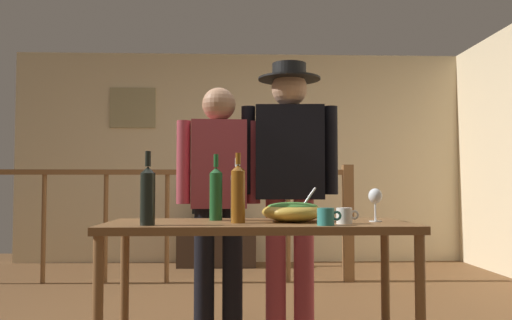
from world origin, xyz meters
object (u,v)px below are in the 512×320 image
object	(u,v)px
serving_table	(258,236)
wine_bottle_dark	(148,195)
tv_console	(217,244)
person_standing_left	(219,189)
framed_picture	(133,108)
wine_glass	(375,198)
mug_teal	(326,217)
salad_bowl	(293,211)
person_standing_right	(290,168)
wine_bottle_amber	(238,193)
flat_screen_tv	(217,200)
stair_railing	(222,208)
wine_bottle_clear	(238,194)
mug_white	(345,216)
wine_bottle_green	(216,193)

from	to	relation	value
serving_table	wine_bottle_dark	distance (m)	0.62
tv_console	person_standing_left	distance (m)	2.89
framed_picture	wine_glass	world-z (taller)	framed_picture
tv_console	mug_teal	distance (m)	3.77
salad_bowl	person_standing_right	xyz separation A→B (m)	(0.05, 0.62, 0.24)
serving_table	person_standing_right	bearing A→B (deg)	69.97
wine_bottle_amber	person_standing_right	bearing A→B (deg)	64.29
flat_screen_tv	person_standing_left	distance (m)	2.78
person_standing_left	person_standing_right	bearing A→B (deg)	176.98
person_standing_right	wine_bottle_amber	bearing A→B (deg)	67.31
wine_bottle_dark	mug_teal	xyz separation A→B (m)	(0.86, -0.04, -0.11)
serving_table	mug_teal	bearing A→B (deg)	-37.68
salad_bowl	wine_bottle_dark	xyz separation A→B (m)	(-0.73, -0.22, 0.09)
serving_table	wine_bottle_dark	bearing A→B (deg)	-159.05
flat_screen_tv	serving_table	xyz separation A→B (m)	(0.34, -3.40, -0.09)
person_standing_right	stair_railing	bearing A→B (deg)	-71.68
flat_screen_tv	mug_teal	size ratio (longest dim) A/B	4.81
framed_picture	wine_bottle_amber	size ratio (longest dim) A/B	1.54
framed_picture	wine_bottle_clear	xyz separation A→B (m)	(1.28, -3.58, -0.99)
salad_bowl	mug_white	bearing A→B (deg)	-32.14
framed_picture	wine_bottle_dark	size ratio (longest dim) A/B	1.54
wine_bottle_amber	wine_bottle_clear	bearing A→B (deg)	90.62
flat_screen_tv	serving_table	world-z (taller)	flat_screen_tv
framed_picture	serving_table	xyz separation A→B (m)	(1.38, -3.72, -1.21)
framed_picture	person_standing_left	distance (m)	3.44
serving_table	wine_bottle_green	distance (m)	0.35
tv_console	person_standing_left	xyz separation A→B (m)	(0.11, -2.81, 0.66)
wine_bottle_green	framed_picture	bearing A→B (deg)	107.91
stair_railing	wine_bottle_clear	distance (m)	2.27
flat_screen_tv	mug_white	distance (m)	3.63
framed_picture	mug_white	xyz separation A→B (m)	(1.81, -3.87, -1.10)
mug_teal	person_standing_left	xyz separation A→B (m)	(-0.55, 0.87, 0.13)
framed_picture	tv_console	xyz separation A→B (m)	(1.04, -0.29, -1.63)
wine_bottle_amber	serving_table	bearing A→B (deg)	32.59
serving_table	person_standing_left	distance (m)	0.71
stair_railing	wine_bottle_dark	bearing A→B (deg)	-96.26
serving_table	wine_bottle_green	bearing A→B (deg)	147.15
flat_screen_tv	wine_bottle_amber	world-z (taller)	wine_bottle_amber
flat_screen_tv	salad_bowl	xyz separation A→B (m)	(0.52, -3.39, 0.04)
wine_bottle_green	wine_bottle_dark	world-z (taller)	wine_bottle_green
flat_screen_tv	mug_white	world-z (taller)	flat_screen_tv
tv_console	wine_bottle_green	bearing A→B (deg)	-88.05
framed_picture	serving_table	bearing A→B (deg)	-69.61
salad_bowl	serving_table	bearing A→B (deg)	-176.04
framed_picture	person_standing_left	xyz separation A→B (m)	(1.16, -3.10, -0.97)
flat_screen_tv	wine_bottle_amber	xyz separation A→B (m)	(0.23, -3.47, 0.13)
framed_picture	tv_console	distance (m)	1.96
wine_bottle_green	mug_teal	distance (m)	0.68
wine_bottle_dark	mug_teal	size ratio (longest dim) A/B	3.03
serving_table	person_standing_right	xyz separation A→B (m)	(0.23, 0.63, 0.37)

